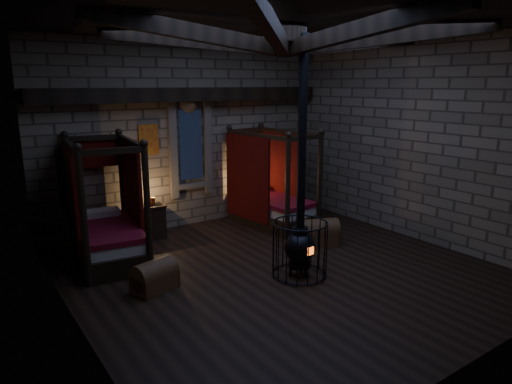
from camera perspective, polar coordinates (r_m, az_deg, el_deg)
room at (r=7.76m, az=3.16°, el=16.78°), size 7.02×7.02×4.29m
bed_left at (r=9.15m, az=-18.10°, el=-4.59°), size 1.42×2.31×2.28m
bed_right at (r=10.88m, az=1.82°, el=-1.18°), size 1.31×2.22×2.22m
trunk_left at (r=7.71m, az=-12.53°, el=-10.27°), size 0.80×0.62×0.52m
trunk_right at (r=9.65m, az=7.93°, el=-5.08°), size 0.88×0.73×0.56m
nightstand_left at (r=10.15m, az=-12.64°, el=-3.54°), size 0.49×0.48×0.91m
nightstand_right at (r=11.21m, az=-1.49°, el=-1.77°), size 0.49×0.47×0.75m
stove at (r=7.95m, az=5.49°, el=-6.36°), size 0.96×0.96×4.05m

